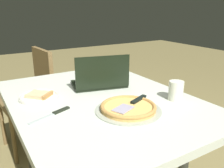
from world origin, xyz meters
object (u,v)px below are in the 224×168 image
Objects in this scene: drink_cup at (176,90)px; chair_near at (33,93)px; table_knife at (54,113)px; laptop at (100,80)px; pizza_tray at (128,108)px; dining_table at (100,111)px; pizza_plate at (39,96)px.

drink_cup is 0.12× the size of chair_near.
table_knife is 1.10m from chair_near.
laptop is 1.71× the size of table_knife.
chair_near is at bearing -162.51° from laptop.
chair_near is at bearing -157.50° from drink_cup.
drink_cup reaches higher than pizza_tray.
laptop reaches higher than pizza_tray.
laptop is at bearing 151.78° from dining_table.
dining_table is 11.74× the size of drink_cup.
dining_table is 1.39× the size of chair_near.
chair_near is at bearing -170.58° from dining_table.
dining_table is at bearing 104.24° from table_knife.
chair_near is (-1.21, -0.20, -0.27)m from pizza_tray.
pizza_plate is 0.52m from pizza_tray.
laptop reaches higher than drink_cup.
chair_near reaches higher than dining_table.
dining_table is 5.76× the size of pizza_plate.
table_knife is 0.25× the size of chair_near.
pizza_tray is 1.26m from chair_near.
dining_table is at bearing -125.44° from drink_cup.
drink_cup is (0.02, 0.31, 0.04)m from pizza_tray.
dining_table is 3.33× the size of laptop.
laptop is 0.41m from pizza_tray.
pizza_plate is at bearing -89.73° from laptop.
dining_table is 0.25m from pizza_tray.
chair_near is (-0.98, -0.16, -0.17)m from dining_table.
pizza_tray reaches higher than dining_table.
laptop reaches higher than chair_near.
pizza_plate reaches higher than table_knife.
chair_near is at bearing 170.24° from pizza_plate.
laptop is 0.90m from chair_near.
pizza_plate is (-0.17, -0.30, 0.09)m from dining_table.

